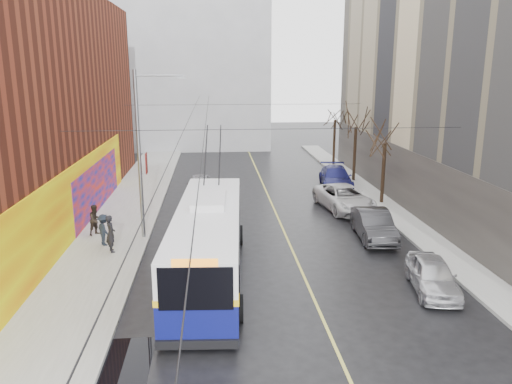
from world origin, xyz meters
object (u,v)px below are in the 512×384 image
parked_car_b (374,225)px  streetlight_pole (142,151)px  pedestrian_b (96,220)px  parked_car_d (336,178)px  trolleybus (208,241)px  pedestrian_a (111,234)px  parked_car_a (432,275)px  pedestrian_c (104,230)px  tree_far (335,112)px  following_car (200,185)px  tree_mid (356,117)px  tree_near (386,132)px  parked_car_c (344,198)px

parked_car_b → streetlight_pole: bearing=179.6°
parked_car_b → pedestrian_b: bearing=178.3°
streetlight_pole → parked_car_d: bearing=39.9°
trolleybus → streetlight_pole: bearing=125.9°
trolleybus → pedestrian_a: trolleybus is taller
trolleybus → parked_car_b: 9.95m
parked_car_a → pedestrian_c: pedestrian_c is taller
parked_car_b → pedestrian_a: (-13.76, -1.24, 0.31)m
pedestrian_a → pedestrian_c: pedestrian_a is taller
tree_far → pedestrian_c: 27.56m
parked_car_d → following_car: (-10.49, -1.36, -0.08)m
following_car → tree_mid: bearing=16.5°
streetlight_pole → parked_car_a: 15.37m
tree_near → pedestrian_b: tree_near is taller
trolleybus → parked_car_a: (9.26, -2.29, -0.98)m
parked_car_c → pedestrian_c: 15.41m
streetlight_pole → tree_near: size_ratio=1.41×
trolleybus → parked_car_b: bearing=29.3°
pedestrian_b → trolleybus: bearing=-91.6°
parked_car_b → parked_car_d: 11.99m
parked_car_d → tree_mid: bearing=52.0°
streetlight_pole → tree_near: 16.28m
tree_mid → pedestrian_c: (-17.13, -14.19, -4.28)m
pedestrian_c → parked_car_d: bearing=-86.7°
tree_near → tree_far: tree_far is taller
streetlight_pole → tree_near: streetlight_pole is taller
trolleybus → parked_car_a: trolleybus is taller
streetlight_pole → following_car: (2.65, 9.63, -4.11)m
parked_car_a → parked_car_c: (-0.48, 12.43, 0.10)m
tree_mid → pedestrian_c: size_ratio=4.06×
pedestrian_a → pedestrian_b: pedestrian_a is taller
tree_near → tree_far: (0.00, 14.00, 0.17)m
streetlight_pole → pedestrian_b: size_ratio=5.31×
tree_far → parked_car_a: bearing=-95.1°
trolleybus → parked_car_d: bearing=62.5°
tree_mid → pedestrian_c: bearing=-140.4°
streetlight_pole → parked_car_a: bearing=-31.0°
tree_near → pedestrian_b: size_ratio=3.78×
parked_car_c → parked_car_b: bearing=-97.6°
tree_far → pedestrian_b: size_ratio=3.88×
parked_car_b → following_car: 14.35m
streetlight_pole → pedestrian_c: 4.51m
tree_far → pedestrian_b: 26.76m
trolleybus → parked_car_c: trolleybus is taller
streetlight_pole → parked_car_d: streetlight_pole is taller
tree_near → parked_car_a: size_ratio=1.55×
tree_far → parked_car_b: size_ratio=1.37×
trolleybus → parked_car_c: size_ratio=2.24×
parked_car_b → pedestrian_a: size_ratio=2.53×
following_car → tree_far: bearing=41.1°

